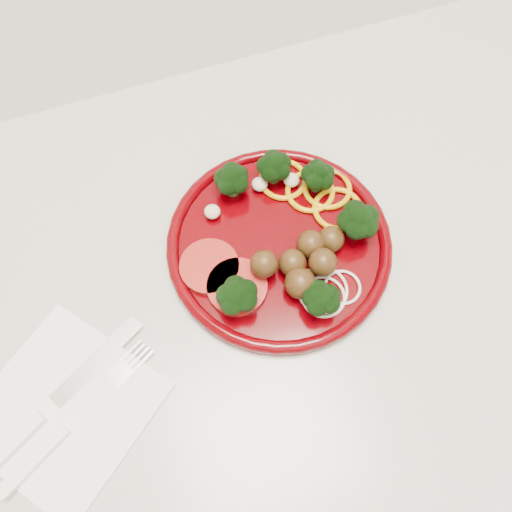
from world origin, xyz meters
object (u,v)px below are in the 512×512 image
object	(u,v)px
napkin	(64,408)
fork	(52,442)
plate	(283,239)
knife	(37,419)

from	to	relation	value
napkin	fork	xyz separation A→B (m)	(-0.01, -0.03, 0.01)
plate	napkin	xyz separation A→B (m)	(-0.26, -0.09, -0.01)
fork	knife	bearing A→B (deg)	83.00
knife	fork	world-z (taller)	knife
knife	fork	bearing A→B (deg)	-97.00
plate	fork	xyz separation A→B (m)	(-0.27, -0.12, -0.01)
plate	napkin	bearing A→B (deg)	-160.39
plate	fork	world-z (taller)	plate
knife	napkin	bearing A→B (deg)	-22.66
plate	knife	bearing A→B (deg)	-161.43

